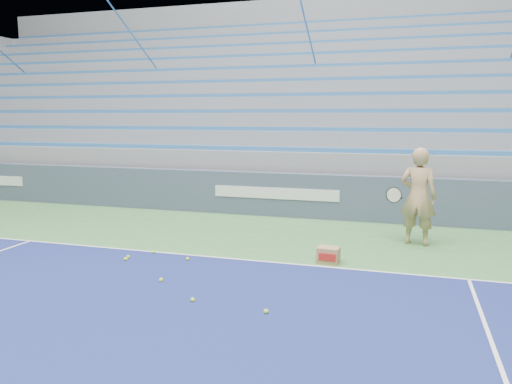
{
  "coord_description": "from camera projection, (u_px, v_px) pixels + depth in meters",
  "views": [
    {
      "loc": [
        3.12,
        3.82,
        2.53
      ],
      "look_at": [
        0.51,
        12.38,
        1.15
      ],
      "focal_mm": 35.0,
      "sensor_mm": 36.0,
      "label": 1
    }
  ],
  "objects": [
    {
      "name": "tennis_ball_3",
      "position": [
        126.0,
        259.0,
        8.74
      ],
      "size": [
        0.07,
        0.07,
        0.07
      ],
      "primitive_type": "sphere",
      "color": "#C0EE30",
      "rests_on": "ground"
    },
    {
      "name": "tennis_ball_4",
      "position": [
        193.0,
        300.0,
        6.81
      ],
      "size": [
        0.07,
        0.07,
        0.07
      ],
      "primitive_type": "sphere",
      "color": "#C0EE30",
      "rests_on": "ground"
    },
    {
      "name": "tennis_ball_5",
      "position": [
        266.0,
        312.0,
        6.4
      ],
      "size": [
        0.07,
        0.07,
        0.07
      ],
      "primitive_type": "sphere",
      "color": "#C0EE30",
      "rests_on": "ground"
    },
    {
      "name": "tennis_ball_1",
      "position": [
        154.0,
        252.0,
        9.19
      ],
      "size": [
        0.07,
        0.07,
        0.07
      ],
      "primitive_type": "sphere",
      "color": "#C0EE30",
      "rests_on": "ground"
    },
    {
      "name": "tennis_ball_0",
      "position": [
        161.0,
        280.0,
        7.63
      ],
      "size": [
        0.07,
        0.07,
        0.07
      ],
      "primitive_type": "sphere",
      "color": "#C0EE30",
      "rests_on": "ground"
    },
    {
      "name": "tennis_ball_2",
      "position": [
        128.0,
        257.0,
        8.87
      ],
      "size": [
        0.07,
        0.07,
        0.07
      ],
      "primitive_type": "sphere",
      "color": "#C0EE30",
      "rests_on": "ground"
    },
    {
      "name": "ball_box",
      "position": [
        328.0,
        255.0,
        8.62
      ],
      "size": [
        0.39,
        0.31,
        0.28
      ],
      "color": "#A17B4D",
      "rests_on": "ground"
    },
    {
      "name": "tennis_player",
      "position": [
        418.0,
        196.0,
        9.73
      ],
      "size": [
        1.0,
        0.92,
        1.92
      ],
      "color": "tan",
      "rests_on": "ground"
    },
    {
      "name": "sponsor_barrier",
      "position": [
        277.0,
        194.0,
        12.6
      ],
      "size": [
        30.0,
        0.32,
        1.1
      ],
      "color": "#3F4B60",
      "rests_on": "ground"
    },
    {
      "name": "bleachers",
      "position": [
        317.0,
        120.0,
        17.73
      ],
      "size": [
        31.0,
        9.15,
        7.3
      ],
      "color": "gray",
      "rests_on": "ground"
    },
    {
      "name": "tennis_ball_6",
      "position": [
        188.0,
        259.0,
        8.75
      ],
      "size": [
        0.07,
        0.07,
        0.07
      ],
      "primitive_type": "sphere",
      "color": "#C0EE30",
      "rests_on": "ground"
    }
  ]
}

